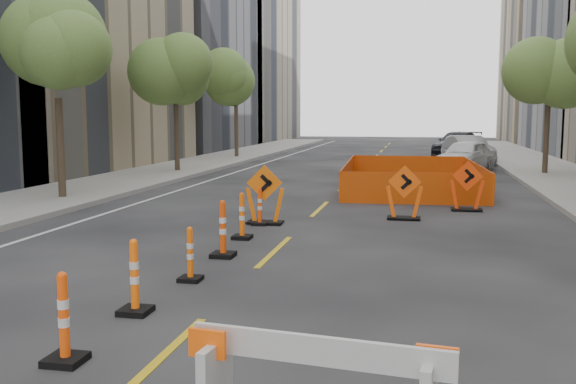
% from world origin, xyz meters
% --- Properties ---
extents(ground_plane, '(140.00, 140.00, 0.00)m').
position_xyz_m(ground_plane, '(0.00, 0.00, 0.00)').
color(ground_plane, black).
extents(sidewalk_left, '(4.00, 90.00, 0.15)m').
position_xyz_m(sidewalk_left, '(-9.00, 12.00, 0.07)').
color(sidewalk_left, gray).
rests_on(sidewalk_left, ground).
extents(bld_left_d, '(12.00, 16.00, 14.00)m').
position_xyz_m(bld_left_d, '(-17.00, 39.20, 7.00)').
color(bld_left_d, '#4C4C51').
rests_on(bld_left_d, ground).
extents(bld_left_e, '(12.00, 20.00, 20.00)m').
position_xyz_m(bld_left_e, '(-17.00, 55.60, 10.00)').
color(bld_left_e, gray).
rests_on(bld_left_e, ground).
extents(bld_right_e, '(12.00, 14.00, 16.00)m').
position_xyz_m(bld_right_e, '(17.00, 58.60, 8.00)').
color(bld_right_e, tan).
rests_on(bld_right_e, ground).
extents(tree_l_b, '(2.80, 2.80, 5.95)m').
position_xyz_m(tree_l_b, '(-8.40, 10.00, 4.53)').
color(tree_l_b, '#382B1E').
rests_on(tree_l_b, ground).
extents(tree_l_c, '(2.80, 2.80, 5.95)m').
position_xyz_m(tree_l_c, '(-8.40, 20.00, 4.53)').
color(tree_l_c, '#382B1E').
rests_on(tree_l_c, ground).
extents(tree_l_d, '(2.80, 2.80, 5.95)m').
position_xyz_m(tree_l_d, '(-8.40, 30.00, 4.53)').
color(tree_l_d, '#382B1E').
rests_on(tree_l_d, ground).
extents(tree_r_c, '(2.80, 2.80, 5.95)m').
position_xyz_m(tree_r_c, '(8.40, 22.00, 4.53)').
color(tree_r_c, '#382B1E').
rests_on(tree_r_c, ground).
extents(channelizer_1, '(0.42, 0.42, 1.07)m').
position_xyz_m(channelizer_1, '(-1.00, -2.28, 0.53)').
color(channelizer_1, '#F8490A').
rests_on(channelizer_1, ground).
extents(channelizer_2, '(0.42, 0.42, 1.08)m').
position_xyz_m(channelizer_2, '(-1.01, -0.42, 0.54)').
color(channelizer_2, '#FF5D0A').
rests_on(channelizer_2, ground).
extents(channelizer_3, '(0.37, 0.37, 0.93)m').
position_xyz_m(channelizer_3, '(-0.88, 1.43, 0.47)').
color(channelizer_3, '#E05609').
rests_on(channelizer_3, ground).
extents(channelizer_4, '(0.45, 0.45, 1.13)m').
position_xyz_m(channelizer_4, '(-0.88, 3.28, 0.57)').
color(channelizer_4, '#D63F09').
rests_on(channelizer_4, ground).
extents(channelizer_5, '(0.42, 0.42, 1.06)m').
position_xyz_m(channelizer_5, '(-1.02, 5.13, 0.53)').
color(channelizer_5, '#EB5809').
rests_on(channelizer_5, ground).
extents(channelizer_6, '(0.38, 0.38, 0.96)m').
position_xyz_m(channelizer_6, '(-1.07, 6.98, 0.48)').
color(channelizer_6, '#E24009').
rests_on(channelizer_6, ground).
extents(chevron_sign_left, '(1.08, 0.73, 1.52)m').
position_xyz_m(chevron_sign_left, '(-0.98, 7.16, 0.76)').
color(chevron_sign_left, '#D65909').
rests_on(chevron_sign_left, ground).
extents(chevron_sign_center, '(1.02, 0.68, 1.46)m').
position_xyz_m(chevron_sign_center, '(2.49, 8.58, 0.73)').
color(chevron_sign_center, '#E44D09').
rests_on(chevron_sign_center, ground).
extents(chevron_sign_right, '(1.11, 0.87, 1.46)m').
position_xyz_m(chevron_sign_right, '(4.23, 10.49, 0.73)').
color(chevron_sign_right, red).
rests_on(chevron_sign_right, ground).
extents(safety_fence, '(5.08, 8.20, 1.00)m').
position_xyz_m(safety_fence, '(2.56, 15.50, 0.50)').
color(safety_fence, '#EB4A0C').
rests_on(safety_fence, ground).
extents(parked_car_near, '(3.53, 4.89, 1.55)m').
position_xyz_m(parked_car_near, '(5.03, 23.76, 0.77)').
color(parked_car_near, silver).
rests_on(parked_car_near, ground).
extents(parked_car_mid, '(2.85, 5.00, 1.56)m').
position_xyz_m(parked_car_mid, '(5.50, 29.00, 0.78)').
color(parked_car_mid, '#949599').
rests_on(parked_car_mid, ground).
extents(parked_car_far, '(3.82, 5.99, 1.62)m').
position_xyz_m(parked_car_far, '(5.25, 34.75, 0.81)').
color(parked_car_far, black).
rests_on(parked_car_far, ground).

